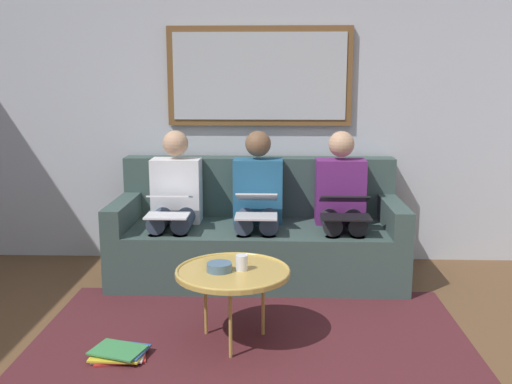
{
  "coord_description": "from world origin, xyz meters",
  "views": [
    {
      "loc": [
        -0.14,
        2.29,
        1.54
      ],
      "look_at": [
        0.0,
        -1.7,
        0.75
      ],
      "focal_mm": 40.67,
      "sensor_mm": 36.0,
      "label": 1
    }
  ],
  "objects_px": {
    "coffee_table": "(233,273)",
    "magazine_stack": "(119,353)",
    "couch": "(258,236)",
    "bowl": "(219,267)",
    "cup": "(242,263)",
    "person_middle": "(258,201)",
    "person_right": "(175,201)",
    "framed_mirror": "(259,76)",
    "laptop_white": "(169,205)",
    "laptop_black": "(345,207)",
    "laptop_silver": "(257,205)",
    "person_left": "(341,202)"
  },
  "relations": [
    {
      "from": "person_left",
      "to": "person_middle",
      "type": "height_order",
      "value": "same"
    },
    {
      "from": "couch",
      "to": "bowl",
      "type": "height_order",
      "value": "couch"
    },
    {
      "from": "framed_mirror",
      "to": "magazine_stack",
      "type": "bearing_deg",
      "value": 68.26
    },
    {
      "from": "cup",
      "to": "laptop_white",
      "type": "distance_m",
      "value": 1.08
    },
    {
      "from": "person_middle",
      "to": "magazine_stack",
      "type": "relative_size",
      "value": 3.4
    },
    {
      "from": "magazine_stack",
      "to": "framed_mirror",
      "type": "bearing_deg",
      "value": -111.74
    },
    {
      "from": "coffee_table",
      "to": "person_middle",
      "type": "distance_m",
      "value": 1.17
    },
    {
      "from": "couch",
      "to": "bowl",
      "type": "xyz_separation_m",
      "value": [
        0.18,
        1.23,
        0.16
      ]
    },
    {
      "from": "coffee_table",
      "to": "bowl",
      "type": "xyz_separation_m",
      "value": [
        0.08,
        0.02,
        0.04
      ]
    },
    {
      "from": "bowl",
      "to": "person_right",
      "type": "xyz_separation_m",
      "value": [
        0.46,
        -1.17,
        0.14
      ]
    },
    {
      "from": "cup",
      "to": "laptop_silver",
      "type": "bearing_deg",
      "value": -93.46
    },
    {
      "from": "laptop_silver",
      "to": "person_right",
      "type": "distance_m",
      "value": 0.68
    },
    {
      "from": "framed_mirror",
      "to": "laptop_silver",
      "type": "bearing_deg",
      "value": 90.0
    },
    {
      "from": "magazine_stack",
      "to": "bowl",
      "type": "bearing_deg",
      "value": -159.32
    },
    {
      "from": "person_middle",
      "to": "laptop_white",
      "type": "bearing_deg",
      "value": 21.01
    },
    {
      "from": "magazine_stack",
      "to": "person_left",
      "type": "bearing_deg",
      "value": -134.95
    },
    {
      "from": "cup",
      "to": "laptop_white",
      "type": "bearing_deg",
      "value": -56.84
    },
    {
      "from": "person_middle",
      "to": "laptop_silver",
      "type": "relative_size",
      "value": 3.06
    },
    {
      "from": "framed_mirror",
      "to": "couch",
      "type": "bearing_deg",
      "value": 90.0
    },
    {
      "from": "magazine_stack",
      "to": "laptop_silver",
      "type": "bearing_deg",
      "value": -122.65
    },
    {
      "from": "couch",
      "to": "coffee_table",
      "type": "relative_size",
      "value": 3.29
    },
    {
      "from": "framed_mirror",
      "to": "coffee_table",
      "type": "distance_m",
      "value": 1.96
    },
    {
      "from": "coffee_table",
      "to": "laptop_silver",
      "type": "xyz_separation_m",
      "value": [
        -0.11,
        -0.92,
        0.2
      ]
    },
    {
      "from": "couch",
      "to": "person_left",
      "type": "bearing_deg",
      "value": 173.87
    },
    {
      "from": "laptop_black",
      "to": "person_middle",
      "type": "bearing_deg",
      "value": -20.66
    },
    {
      "from": "laptop_black",
      "to": "laptop_white",
      "type": "distance_m",
      "value": 1.28
    },
    {
      "from": "person_left",
      "to": "framed_mirror",
      "type": "bearing_deg",
      "value": -35.52
    },
    {
      "from": "person_left",
      "to": "laptop_black",
      "type": "relative_size",
      "value": 3.24
    },
    {
      "from": "couch",
      "to": "magazine_stack",
      "type": "bearing_deg",
      "value": 63.15
    },
    {
      "from": "couch",
      "to": "coffee_table",
      "type": "distance_m",
      "value": 1.23
    },
    {
      "from": "cup",
      "to": "magazine_stack",
      "type": "height_order",
      "value": "cup"
    },
    {
      "from": "bowl",
      "to": "laptop_white",
      "type": "relative_size",
      "value": 0.42
    },
    {
      "from": "laptop_black",
      "to": "person_right",
      "type": "height_order",
      "value": "person_right"
    },
    {
      "from": "magazine_stack",
      "to": "person_right",
      "type": "bearing_deg",
      "value": -93.72
    },
    {
      "from": "cup",
      "to": "laptop_white",
      "type": "xyz_separation_m",
      "value": [
        0.59,
        -0.9,
        0.14
      ]
    },
    {
      "from": "coffee_table",
      "to": "cup",
      "type": "bearing_deg",
      "value": -171.36
    },
    {
      "from": "bowl",
      "to": "magazine_stack",
      "type": "distance_m",
      "value": 0.73
    },
    {
      "from": "person_middle",
      "to": "person_right",
      "type": "distance_m",
      "value": 0.64
    },
    {
      "from": "laptop_silver",
      "to": "magazine_stack",
      "type": "height_order",
      "value": "laptop_silver"
    },
    {
      "from": "couch",
      "to": "bowl",
      "type": "relative_size",
      "value": 14.98
    },
    {
      "from": "framed_mirror",
      "to": "person_left",
      "type": "height_order",
      "value": "framed_mirror"
    },
    {
      "from": "person_left",
      "to": "person_right",
      "type": "bearing_deg",
      "value": 0.0
    },
    {
      "from": "couch",
      "to": "framed_mirror",
      "type": "height_order",
      "value": "framed_mirror"
    },
    {
      "from": "person_right",
      "to": "couch",
      "type": "bearing_deg",
      "value": -173.87
    },
    {
      "from": "couch",
      "to": "magazine_stack",
      "type": "xyz_separation_m",
      "value": [
        0.73,
        1.44,
        -0.28
      ]
    },
    {
      "from": "person_right",
      "to": "laptop_white",
      "type": "bearing_deg",
      "value": 90.0
    },
    {
      "from": "coffee_table",
      "to": "magazine_stack",
      "type": "relative_size",
      "value": 2.0
    },
    {
      "from": "cup",
      "to": "person_right",
      "type": "xyz_separation_m",
      "value": [
        0.59,
        -1.14,
        0.12
      ]
    },
    {
      "from": "framed_mirror",
      "to": "coffee_table",
      "type": "bearing_deg",
      "value": 86.21
    },
    {
      "from": "laptop_white",
      "to": "person_middle",
      "type": "bearing_deg",
      "value": -158.99
    }
  ]
}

